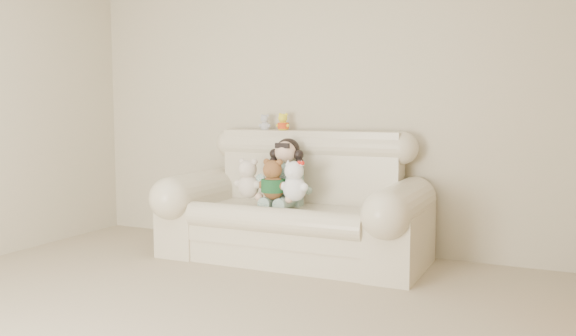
# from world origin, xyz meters

# --- Properties ---
(wall_back) EXTENTS (4.50, 0.00, 4.50)m
(wall_back) POSITION_xyz_m (0.00, 2.50, 1.30)
(wall_back) COLOR #BFB698
(wall_back) RESTS_ON ground
(sofa) EXTENTS (2.10, 0.95, 1.03)m
(sofa) POSITION_xyz_m (-0.00, 2.00, 0.52)
(sofa) COLOR beige
(sofa) RESTS_ON floor
(seated_child) EXTENTS (0.39, 0.45, 0.56)m
(seated_child) POSITION_xyz_m (-0.10, 2.08, 0.70)
(seated_child) COLOR #2B6D5A
(seated_child) RESTS_ON sofa
(brown_teddy) EXTENTS (0.25, 0.19, 0.38)m
(brown_teddy) POSITION_xyz_m (-0.12, 1.87, 0.69)
(brown_teddy) COLOR brown
(brown_teddy) RESTS_ON sofa
(white_cat) EXTENTS (0.28, 0.23, 0.38)m
(white_cat) POSITION_xyz_m (0.06, 1.87, 0.69)
(white_cat) COLOR white
(white_cat) RESTS_ON sofa
(cream_teddy) EXTENTS (0.28, 0.24, 0.37)m
(cream_teddy) POSITION_xyz_m (-0.34, 1.86, 0.69)
(cream_teddy) COLOR beige
(cream_teddy) RESTS_ON sofa
(yellow_mini_bear) EXTENTS (0.15, 0.14, 0.19)m
(yellow_mini_bear) POSITION_xyz_m (-0.26, 2.35, 1.11)
(yellow_mini_bear) COLOR yellow
(yellow_mini_bear) RESTS_ON sofa
(grey_mini_plush) EXTENTS (0.13, 0.11, 0.18)m
(grey_mini_plush) POSITION_xyz_m (-0.44, 2.36, 1.10)
(grey_mini_plush) COLOR silver
(grey_mini_plush) RESTS_ON sofa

